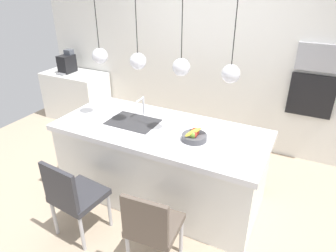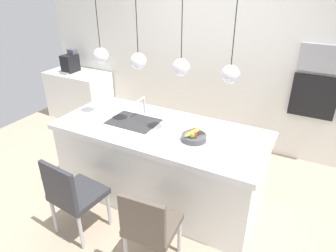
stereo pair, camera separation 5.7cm
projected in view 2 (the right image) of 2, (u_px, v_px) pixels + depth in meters
floor at (161, 194)px, 3.68m from camera, size 6.60×6.60×0.00m
back_wall at (215, 58)px, 4.40m from camera, size 6.00×0.10×2.60m
kitchen_island at (160, 163)px, 3.48m from camera, size 2.32×1.01×0.90m
sink_basin at (133, 122)px, 3.42m from camera, size 0.56×0.40×0.02m
faucet at (143, 104)px, 3.52m from camera, size 0.02×0.17×0.22m
fruit_bowl at (194, 136)px, 3.01m from camera, size 0.25×0.25×0.16m
side_counter at (80, 95)px, 5.50m from camera, size 1.10×0.60×0.84m
coffee_machine at (70, 63)px, 5.29m from camera, size 0.20×0.35×0.38m
microwave at (323, 58)px, 3.68m from camera, size 0.54×0.08×0.34m
oven at (314, 97)px, 3.90m from camera, size 0.56×0.08×0.56m
chair_near at (73, 194)px, 2.92m from camera, size 0.49×0.48×0.88m
chair_middle at (150, 225)px, 2.56m from camera, size 0.46×0.45×0.86m
pendant_light_left at (101, 55)px, 3.25m from camera, size 0.17×0.17×0.77m
pendant_light_center_left at (138, 61)px, 3.05m from camera, size 0.17×0.17×0.77m
pendant_light_center_right at (181, 67)px, 2.85m from camera, size 0.17×0.17×0.77m
pendant_light_right at (230, 74)px, 2.65m from camera, size 0.17×0.17×0.77m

